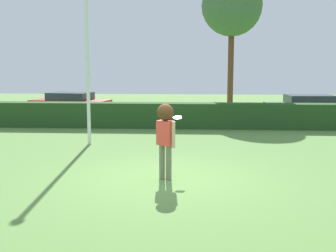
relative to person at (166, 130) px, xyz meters
name	(u,v)px	position (x,y,z in m)	size (l,w,h in m)	color
ground_plane	(166,178)	(0.00, 0.08, -1.21)	(60.00, 60.00, 0.00)	#5F8942
person	(166,130)	(0.00, 0.00, 0.00)	(0.49, 0.84, 1.82)	#6B7455
frisbee	(177,118)	(0.25, 0.78, 0.19)	(0.22, 0.22, 0.07)	white
lamppost	(87,48)	(-2.95, 4.38, 2.08)	(0.24, 0.24, 5.95)	silver
hedge_row	(179,115)	(0.00, 8.48, -0.66)	(19.13, 0.90, 1.09)	#25481F
parked_car_red	(71,103)	(-6.09, 12.78, -0.52)	(4.43, 2.42, 1.25)	#B21E1E
parked_car_green	(309,106)	(6.37, 11.58, -0.52)	(4.30, 2.02, 1.25)	#1E6633
birch_tree	(232,6)	(2.75, 15.30, 4.84)	(3.48, 3.48, 7.84)	brown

